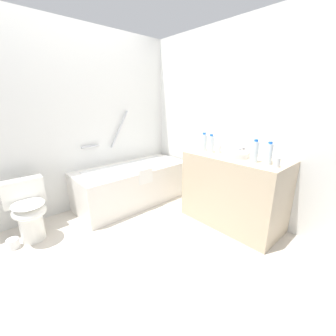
% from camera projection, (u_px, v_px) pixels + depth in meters
% --- Properties ---
extents(ground_plane, '(4.02, 4.02, 0.00)m').
position_uv_depth(ground_plane, '(130.00, 249.00, 2.20)').
color(ground_plane, beige).
extents(wall_back_tiled, '(3.42, 0.10, 2.36)m').
position_uv_depth(wall_back_tiled, '(69.00, 122.00, 2.77)').
color(wall_back_tiled, silver).
rests_on(wall_back_tiled, ground_plane).
extents(wall_right_mirror, '(0.10, 2.90, 2.36)m').
position_uv_depth(wall_right_mirror, '(225.00, 122.00, 2.86)').
color(wall_right_mirror, silver).
rests_on(wall_right_mirror, ground_plane).
extents(bathtub, '(1.62, 0.71, 1.31)m').
position_uv_depth(bathtub, '(133.00, 183.00, 3.17)').
color(bathtub, white).
rests_on(bathtub, ground_plane).
extents(toilet, '(0.40, 0.48, 0.66)m').
position_uv_depth(toilet, '(28.00, 210.00, 2.28)').
color(toilet, white).
rests_on(toilet, ground_plane).
extents(vanity_counter, '(0.59, 1.13, 0.84)m').
position_uv_depth(vanity_counter, '(233.00, 190.00, 2.57)').
color(vanity_counter, tan).
rests_on(vanity_counter, ground_plane).
extents(sink_basin, '(0.29, 0.29, 0.06)m').
position_uv_depth(sink_basin, '(235.00, 154.00, 2.40)').
color(sink_basin, white).
rests_on(sink_basin, vanity_counter).
extents(sink_faucet, '(0.13, 0.15, 0.08)m').
position_uv_depth(sink_faucet, '(243.00, 151.00, 2.51)').
color(sink_faucet, '#AAAAAF').
rests_on(sink_faucet, vanity_counter).
extents(water_bottle_0, '(0.07, 0.07, 0.22)m').
position_uv_depth(water_bottle_0, '(204.00, 142.00, 2.69)').
color(water_bottle_0, silver).
rests_on(water_bottle_0, vanity_counter).
extents(water_bottle_1, '(0.06, 0.06, 0.21)m').
position_uv_depth(water_bottle_1, '(268.00, 153.00, 2.17)').
color(water_bottle_1, silver).
rests_on(water_bottle_1, vanity_counter).
extents(water_bottle_2, '(0.07, 0.07, 0.22)m').
position_uv_depth(water_bottle_2, '(211.00, 144.00, 2.59)').
color(water_bottle_2, silver).
rests_on(water_bottle_2, vanity_counter).
extents(water_bottle_3, '(0.07, 0.07, 0.23)m').
position_uv_depth(water_bottle_3, '(255.00, 152.00, 2.17)').
color(water_bottle_3, silver).
rests_on(water_bottle_3, vanity_counter).
extents(water_bottle_4, '(0.06, 0.06, 0.22)m').
position_uv_depth(water_bottle_4, '(269.00, 154.00, 2.09)').
color(water_bottle_4, silver).
rests_on(water_bottle_4, vanity_counter).
extents(drinking_glass_0, '(0.07, 0.07, 0.09)m').
position_uv_depth(drinking_glass_0, '(218.00, 149.00, 2.59)').
color(drinking_glass_0, white).
rests_on(drinking_glass_0, vanity_counter).
extents(drinking_glass_1, '(0.06, 0.06, 0.09)m').
position_uv_depth(drinking_glass_1, '(277.00, 162.00, 2.03)').
color(drinking_glass_1, white).
rests_on(drinking_glass_1, vanity_counter).
extents(toilet_paper_roll, '(0.11, 0.11, 0.10)m').
position_uv_depth(toilet_paper_roll, '(13.00, 244.00, 2.19)').
color(toilet_paper_roll, white).
rests_on(toilet_paper_roll, ground_plane).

